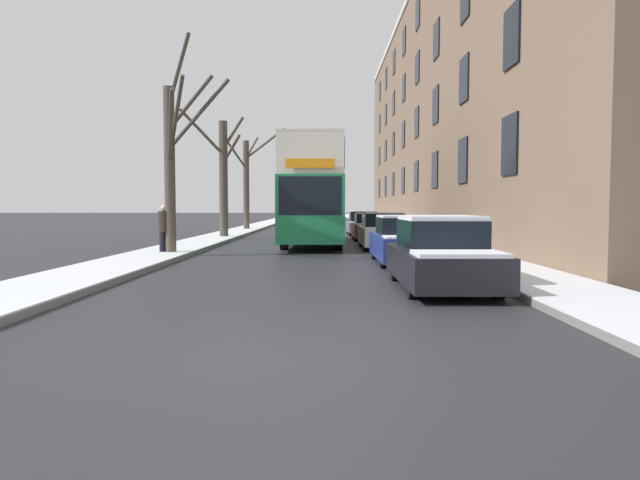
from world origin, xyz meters
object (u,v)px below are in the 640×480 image
parked_car_3 (371,227)px  parked_car_4 (363,224)px  parked_car_1 (404,241)px  parked_car_2 (383,232)px  parked_car_0 (441,255)px  bare_tree_left_1 (223,175)px  bare_tree_left_2 (247,180)px  bare_tree_left_0 (173,158)px  double_decker_bus (313,188)px  pedestrian_left_sidewalk (164,228)px

parked_car_3 → parked_car_4: 5.57m
parked_car_1 → parked_car_4: 17.59m
parked_car_2 → parked_car_0: bearing=-90.0°
parked_car_1 → parked_car_2: size_ratio=1.02×
parked_car_3 → parked_car_2: bearing=-90.0°
bare_tree_left_1 → bare_tree_left_2: size_ratio=0.91×
bare_tree_left_0 → parked_car_4: (7.44, 15.46, -2.65)m
bare_tree_left_0 → parked_car_4: bearing=64.3°
bare_tree_left_2 → bare_tree_left_0: bearing=-89.1°
parked_car_2 → double_decker_bus: bearing=142.6°
parked_car_2 → parked_car_4: parked_car_2 is taller
parked_car_1 → pedestrian_left_sidewalk: bearing=163.5°
bare_tree_left_1 → parked_car_1: (7.62, -12.59, -2.65)m
bare_tree_left_2 → pedestrian_left_sidewalk: bearing=-90.1°
parked_car_2 → parked_car_1: bearing=-90.0°
parked_car_0 → parked_car_2: size_ratio=0.98×
bare_tree_left_1 → pedestrian_left_sidewalk: 10.55m
parked_car_1 → parked_car_4: size_ratio=1.07×
bare_tree_left_0 → parked_car_0: bearing=-44.8°
bare_tree_left_0 → double_decker_bus: bearing=54.3°
bare_tree_left_0 → parked_car_0: 10.82m
double_decker_bus → parked_car_3: bearing=50.9°
parked_car_1 → parked_car_4: parked_car_4 is taller
double_decker_bus → parked_car_4: bearing=72.4°
bare_tree_left_0 → bare_tree_left_1: (-0.18, 10.46, -0.01)m
parked_car_1 → parked_car_4: (0.00, 17.59, 0.00)m
bare_tree_left_2 → pedestrian_left_sidewalk: size_ratio=4.09×
bare_tree_left_2 → parked_car_3: size_ratio=1.80×
bare_tree_left_1 → parked_car_0: bare_tree_left_1 is taller
bare_tree_left_0 → parked_car_0: bare_tree_left_0 is taller
bare_tree_left_1 → parked_car_0: 19.59m
bare_tree_left_1 → bare_tree_left_2: 10.60m
bare_tree_left_0 → parked_car_1: bearing=-16.0°
bare_tree_left_0 → parked_car_1: 8.18m
bare_tree_left_1 → bare_tree_left_2: bare_tree_left_2 is taller
parked_car_1 → parked_car_2: parked_car_2 is taller
bare_tree_left_2 → parked_car_2: 18.84m
bare_tree_left_0 → parked_car_1: (7.44, -2.13, -2.66)m
pedestrian_left_sidewalk → double_decker_bus: bearing=-167.8°
parked_car_2 → parked_car_3: bearing=90.0°
parked_car_1 → pedestrian_left_sidewalk: 8.15m
parked_car_2 → pedestrian_left_sidewalk: (-7.81, -3.96, 0.29)m
parked_car_3 → bare_tree_left_0: bearing=-127.0°
bare_tree_left_2 → double_decker_bus: 15.54m
bare_tree_left_1 → parked_car_0: size_ratio=1.52×
bare_tree_left_2 → parked_car_4: size_ratio=1.71×
bare_tree_left_1 → double_decker_bus: size_ratio=0.61×
bare_tree_left_0 → parked_car_1: size_ratio=1.60×
bare_tree_left_2 → parked_car_0: 29.64m
bare_tree_left_0 → bare_tree_left_1: bearing=91.0°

